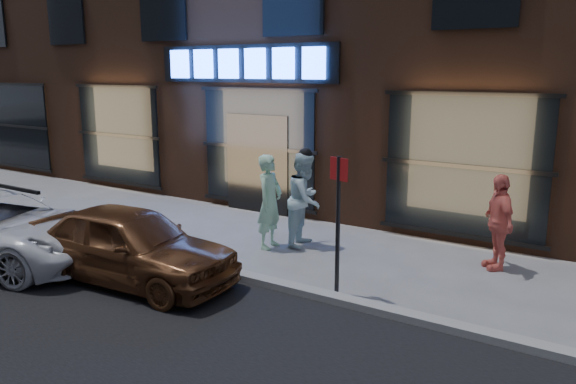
# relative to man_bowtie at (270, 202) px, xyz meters

# --- Properties ---
(ground) EXTENTS (90.00, 90.00, 0.00)m
(ground) POSITION_rel_man_bowtie_xyz_m (-1.89, -1.71, -0.93)
(ground) COLOR slate
(ground) RESTS_ON ground
(curb) EXTENTS (60.00, 0.25, 0.12)m
(curb) POSITION_rel_man_bowtie_xyz_m (-1.89, -1.71, -0.87)
(curb) COLOR gray
(curb) RESTS_ON ground
(storefront_building) EXTENTS (30.20, 8.28, 10.30)m
(storefront_building) POSITION_rel_man_bowtie_xyz_m (-1.89, 6.28, 4.22)
(storefront_building) COLOR #54301E
(storefront_building) RESTS_ON ground
(man_bowtie) EXTENTS (0.50, 0.71, 1.86)m
(man_bowtie) POSITION_rel_man_bowtie_xyz_m (0.00, 0.00, 0.00)
(man_bowtie) COLOR #B3EBBF
(man_bowtie) RESTS_ON ground
(man_cap) EXTENTS (0.85, 1.02, 1.88)m
(man_cap) POSITION_rel_man_bowtie_xyz_m (0.50, 0.52, 0.01)
(man_cap) COLOR white
(man_cap) RESTS_ON ground
(passerby) EXTENTS (0.91, 1.06, 1.70)m
(passerby) POSITION_rel_man_bowtie_xyz_m (4.05, 1.17, -0.08)
(passerby) COLOR #EE7362
(passerby) RESTS_ON ground
(gold_sedan) EXTENTS (3.87, 1.80, 1.28)m
(gold_sedan) POSITION_rel_man_bowtie_xyz_m (-0.87, -2.78, -0.29)
(gold_sedan) COLOR brown
(gold_sedan) RESTS_ON ground
(sign_post) EXTENTS (0.34, 0.13, 2.18)m
(sign_post) POSITION_rel_man_bowtie_xyz_m (2.24, -1.39, 0.39)
(sign_post) COLOR #262628
(sign_post) RESTS_ON ground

